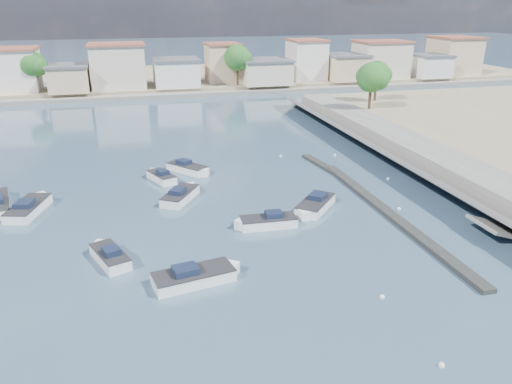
% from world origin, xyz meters
% --- Properties ---
extents(ground, '(400.00, 400.00, 0.00)m').
position_xyz_m(ground, '(0.00, 40.00, 0.00)').
color(ground, '#2F4A5E').
rests_on(ground, ground).
extents(seawall_walkway, '(5.00, 90.00, 1.80)m').
position_xyz_m(seawall_walkway, '(18.50, 13.00, 0.90)').
color(seawall_walkway, slate).
rests_on(seawall_walkway, ground).
extents(breakwater, '(2.00, 31.02, 0.35)m').
position_xyz_m(breakwater, '(6.90, 12.69, 0.17)').
color(breakwater, black).
rests_on(breakwater, ground).
extents(far_shore_land, '(160.00, 40.00, 1.40)m').
position_xyz_m(far_shore_land, '(0.00, 92.00, 0.70)').
color(far_shore_land, gray).
rests_on(far_shore_land, ground).
extents(far_shore_quay, '(160.00, 2.50, 0.80)m').
position_xyz_m(far_shore_quay, '(0.00, 71.00, 0.40)').
color(far_shore_quay, slate).
rests_on(far_shore_quay, ground).
extents(far_town, '(113.01, 12.80, 8.35)m').
position_xyz_m(far_town, '(10.71, 76.92, 4.93)').
color(far_town, beige).
rests_on(far_town, far_shore_land).
extents(shore_trees, '(74.56, 38.32, 7.92)m').
position_xyz_m(shore_trees, '(8.34, 68.11, 6.22)').
color(shore_trees, '#38281E').
rests_on(shore_trees, ground).
extents(motorboat_a, '(3.00, 4.61, 1.48)m').
position_xyz_m(motorboat_a, '(-16.14, 7.52, 0.38)').
color(motorboat_a, white).
rests_on(motorboat_a, ground).
extents(motorboat_b, '(4.08, 5.04, 1.48)m').
position_xyz_m(motorboat_b, '(-9.82, 18.09, 0.38)').
color(motorboat_b, white).
rests_on(motorboat_b, ground).
extents(motorboat_c, '(5.13, 1.97, 1.48)m').
position_xyz_m(motorboat_c, '(-3.92, 10.25, 0.38)').
color(motorboat_c, white).
rests_on(motorboat_c, ground).
extents(motorboat_d, '(4.84, 5.11, 1.48)m').
position_xyz_m(motorboat_d, '(1.17, 12.52, 0.38)').
color(motorboat_d, white).
rests_on(motorboat_d, ground).
extents(motorboat_e, '(3.47, 6.05, 1.48)m').
position_xyz_m(motorboat_e, '(-22.98, 18.51, 0.38)').
color(motorboat_e, white).
rests_on(motorboat_e, ground).
extents(motorboat_f, '(2.92, 4.29, 1.48)m').
position_xyz_m(motorboat_f, '(-11.29, 23.82, 0.38)').
color(motorboat_f, white).
rests_on(motorboat_f, ground).
extents(motorboat_g, '(4.36, 4.78, 1.48)m').
position_xyz_m(motorboat_g, '(-8.12, 25.64, 0.38)').
color(motorboat_g, white).
rests_on(motorboat_g, ground).
extents(motorboat_h, '(5.98, 2.99, 1.48)m').
position_xyz_m(motorboat_h, '(-10.46, 3.17, 0.38)').
color(motorboat_h, white).
rests_on(motorboat_h, ground).
extents(mooring_buoys, '(11.59, 37.10, 0.35)m').
position_xyz_m(mooring_buoys, '(5.51, 12.60, 0.05)').
color(mooring_buoys, white).
rests_on(mooring_buoys, ground).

